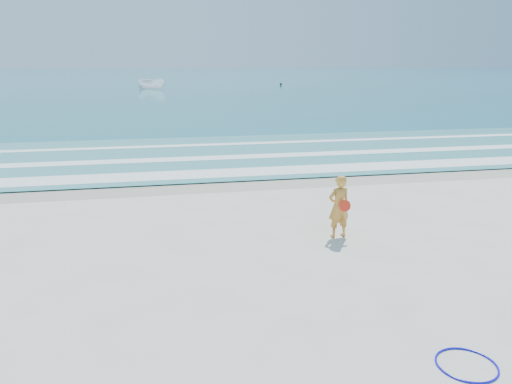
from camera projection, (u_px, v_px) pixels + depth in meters
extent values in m
plane|color=silver|center=(291.00, 312.00, 8.29)|extent=(400.00, 400.00, 0.00)
cube|color=#B2A893|center=(221.00, 183.00, 16.81)|extent=(400.00, 2.40, 0.00)
cube|color=#19727F|center=(163.00, 77.00, 107.70)|extent=(400.00, 190.00, 0.04)
cube|color=#59B7AD|center=(206.00, 155.00, 21.54)|extent=(400.00, 10.00, 0.01)
cube|color=white|center=(216.00, 173.00, 18.03)|extent=(400.00, 1.40, 0.01)
cube|color=white|center=(208.00, 158.00, 20.78)|extent=(400.00, 0.90, 0.01)
cube|color=white|center=(200.00, 145.00, 23.90)|extent=(400.00, 0.60, 0.01)
torus|color=#0C0BCD|center=(467.00, 365.00, 6.84)|extent=(0.83, 0.83, 0.03)
imported|color=white|center=(152.00, 83.00, 66.96)|extent=(4.31, 2.79, 1.56)
sphere|color=black|center=(281.00, 84.00, 76.14)|extent=(0.36, 0.36, 0.36)
imported|color=orange|center=(339.00, 206.00, 11.58)|extent=(0.60, 0.45, 1.49)
cylinder|color=red|center=(345.00, 206.00, 11.41)|extent=(0.27, 0.08, 0.27)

